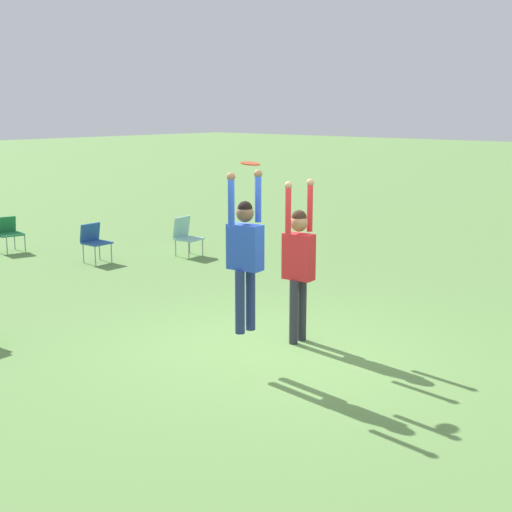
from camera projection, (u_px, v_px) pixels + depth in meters
The scene contains 7 objects.
ground_plane at pixel (273, 355), 9.47m from camera, with size 120.00×120.00×0.00m, color #608C47.
person_jumping at pixel (245, 249), 8.63m from camera, with size 0.58×0.45×1.99m.
person_defending at pixel (299, 257), 9.74m from camera, with size 0.58×0.45×2.27m.
frisbee at pixel (250, 163), 8.89m from camera, with size 0.25×0.25×0.04m.
camping_chair_0 at pixel (8, 231), 16.09m from camera, with size 0.64×0.68×0.79m.
camping_chair_1 at pixel (186, 234), 15.70m from camera, with size 0.55×0.59×0.86m.
camping_chair_4 at pixel (94, 239), 15.00m from camera, with size 0.51×0.54×0.82m.
Camera 1 is at (-6.91, -5.77, 3.23)m, focal length 50.00 mm.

